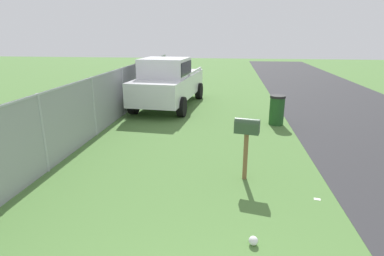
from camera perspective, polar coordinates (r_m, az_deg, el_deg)
name	(u,v)px	position (r m, az deg, el deg)	size (l,w,h in m)	color
mailbox	(247,131)	(6.59, 9.98, -0.53)	(0.30, 0.54, 1.36)	brown
pickup_truck	(168,81)	(13.45, -4.37, 8.56)	(5.47, 2.57, 2.09)	silver
trash_bin	(277,110)	(11.13, 15.24, 3.19)	(0.52, 0.52, 1.02)	#1E4C1E
fence_section	(110,96)	(11.13, -14.75, 5.65)	(18.82, 0.07, 1.81)	#9EA3A8
litter_bag_by_mailbox	(253,241)	(5.02, 11.14, -19.56)	(0.14, 0.14, 0.14)	silver
litter_wrapper_midfield_a	(317,199)	(6.55, 21.91, -11.96)	(0.12, 0.08, 0.01)	silver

